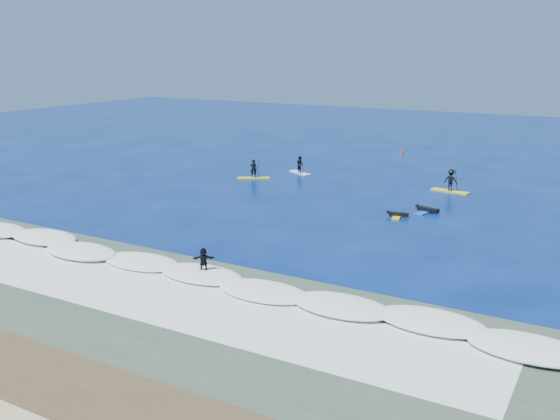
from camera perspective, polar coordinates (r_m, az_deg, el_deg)
The scene contains 11 objects.
ground at distance 40.89m, azimuth -0.20°, elevation -1.60°, with size 160.00×160.00×0.00m, color #03194A.
shallow_water at distance 30.22m, azimuth -13.58°, elevation -8.07°, with size 90.00×13.00×0.01m, color #344737.
breaking_wave at distance 33.01m, azimuth -8.86°, elevation -5.84°, with size 40.00×6.00×0.30m, color white.
whitewater at distance 30.89m, azimuth -12.32°, elevation -7.49°, with size 34.00×5.00×0.02m, color silver.
sup_paddler_left at distance 55.96m, azimuth -2.44°, elevation 3.53°, with size 2.84×2.11×2.02m.
sup_paddler_center at distance 58.27m, azimuth 1.84°, elevation 4.05°, with size 2.65×1.84×1.86m.
sup_paddler_right at distance 52.59m, azimuth 15.34°, elevation 2.52°, with size 3.17×1.19×2.17m.
prone_paddler_near at distance 44.13m, azimuth 10.70°, elevation -0.45°, with size 1.54×1.99×0.40m.
prone_paddler_far at distance 45.80m, azimuth 13.27°, elevation 0.00°, with size 1.83×2.39×0.48m.
wave_surfer at distance 32.40m, azimuth -7.01°, elevation -4.70°, with size 1.85×1.51×1.37m.
marker_buoy at distance 69.16m, azimuth 11.11°, elevation 5.11°, with size 0.25×0.25×0.60m.
Camera 1 is at (19.41, -34.09, 11.51)m, focal length 40.00 mm.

